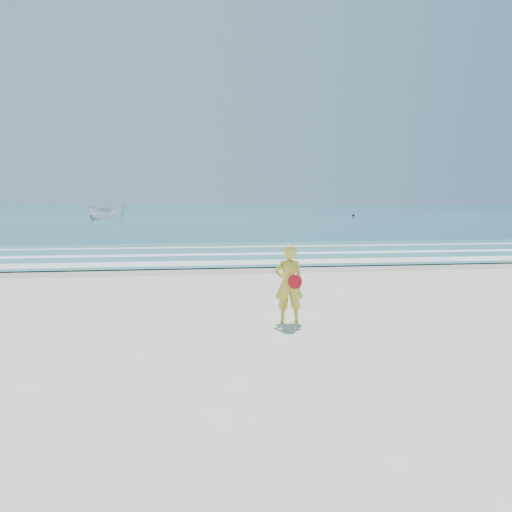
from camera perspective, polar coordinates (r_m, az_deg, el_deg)
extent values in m
plane|color=silver|center=(8.33, -0.79, -10.00)|extent=(400.00, 400.00, 0.00)
cube|color=#B2A893|center=(17.12, -4.42, -1.50)|extent=(400.00, 2.40, 0.00)
cube|color=#19727F|center=(112.96, -7.24, 5.17)|extent=(400.00, 190.00, 0.04)
cube|color=#59B7AD|center=(22.07, -5.17, 0.38)|extent=(400.00, 10.00, 0.01)
cube|color=white|center=(18.40, -4.65, -0.79)|extent=(400.00, 1.40, 0.01)
cube|color=white|center=(21.28, -5.07, 0.18)|extent=(400.00, 0.90, 0.01)
cube|color=white|center=(24.56, -5.43, 1.01)|extent=(400.00, 0.60, 0.01)
imported|color=silver|center=(63.40, -16.66, 4.83)|extent=(4.71, 2.44, 1.73)
sphere|color=black|center=(72.31, 11.06, 4.60)|extent=(0.36, 0.36, 0.36)
imported|color=yellow|center=(9.61, 3.78, -3.17)|extent=(0.58, 0.41, 1.51)
cylinder|color=red|center=(9.44, 4.47, -2.95)|extent=(0.27, 0.08, 0.27)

